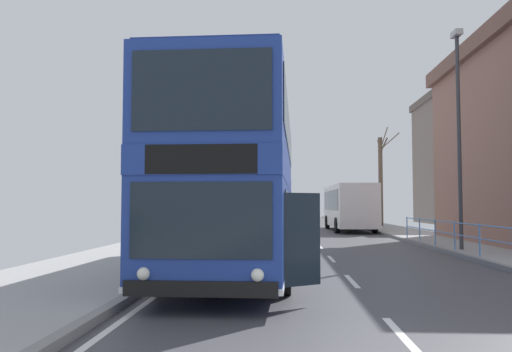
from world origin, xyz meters
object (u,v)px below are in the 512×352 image
object	(u,v)px
background_building_01	(483,156)
double_decker_bus_main	(241,183)
street_lamp_far_side	(459,122)
bare_tree_far_00	(381,179)
background_bus_far_lane	(348,206)

from	to	relation	value
background_building_01	double_decker_bus_main	bearing A→B (deg)	-119.98
double_decker_bus_main	street_lamp_far_side	world-z (taller)	street_lamp_far_side
background_building_01	bare_tree_far_00	bearing A→B (deg)	-148.21
bare_tree_far_00	street_lamp_far_side	bearing A→B (deg)	-93.35
double_decker_bus_main	bare_tree_far_00	size ratio (longest dim) A/B	1.53
double_decker_bus_main	background_building_01	bearing A→B (deg)	60.02
street_lamp_far_side	background_building_01	bearing A→B (deg)	67.34
street_lamp_far_side	bare_tree_far_00	xyz separation A→B (m)	(1.24, 21.20, -0.96)
double_decker_bus_main	background_building_01	distance (m)	38.20
bare_tree_far_00	background_bus_far_lane	bearing A→B (deg)	-122.47
background_bus_far_lane	bare_tree_far_00	bearing A→B (deg)	57.53
street_lamp_far_side	background_bus_far_lane	bearing A→B (deg)	96.69
background_bus_far_lane	bare_tree_far_00	xyz separation A→B (m)	(3.15, 4.95, 2.11)
background_bus_far_lane	bare_tree_far_00	size ratio (longest dim) A/B	1.33
background_bus_far_lane	background_building_01	size ratio (longest dim) A/B	0.61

